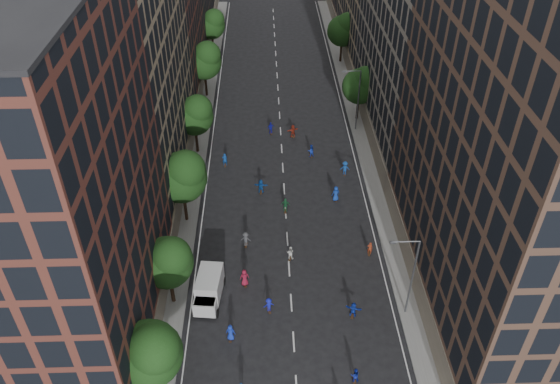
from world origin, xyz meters
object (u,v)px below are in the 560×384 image
at_px(cargo_van, 209,289).
at_px(streetlamp_far, 357,97).
at_px(skater_0, 231,333).
at_px(streetlamp_near, 411,274).
at_px(skater_2, 355,375).

bearing_deg(cargo_van, streetlamp_far, 65.77).
bearing_deg(skater_0, streetlamp_near, -161.20).
bearing_deg(skater_2, streetlamp_far, -94.35).
relative_size(cargo_van, skater_0, 3.03).
bearing_deg(streetlamp_far, cargo_van, -120.54).
height_order(cargo_van, skater_2, cargo_van).
xyz_separation_m(streetlamp_near, cargo_van, (-18.16, 2.23, -3.77)).
relative_size(streetlamp_far, cargo_van, 1.74).
bearing_deg(streetlamp_far, skater_2, -97.87).
bearing_deg(skater_2, streetlamp_near, -124.48).
height_order(streetlamp_far, skater_0, streetlamp_far).
bearing_deg(skater_2, cargo_van, -32.96).
distance_m(cargo_van, skater_2, 15.70).
distance_m(streetlamp_far, cargo_van, 35.92).
distance_m(streetlamp_near, skater_2, 10.02).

